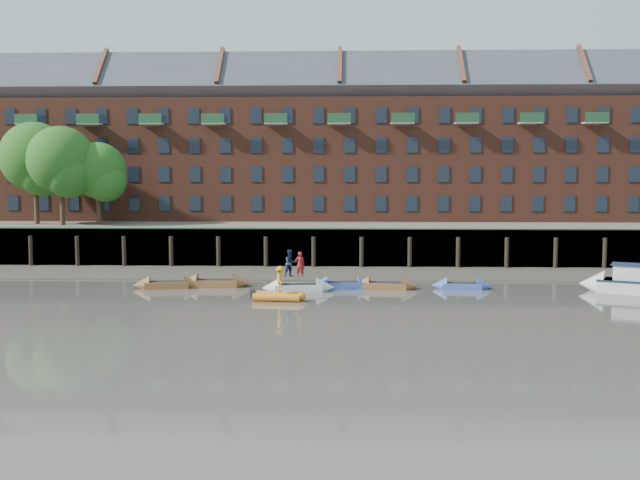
{
  "coord_description": "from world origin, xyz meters",
  "views": [
    {
      "loc": [
        0.84,
        -40.24,
        7.82
      ],
      "look_at": [
        -1.1,
        12.0,
        3.2
      ],
      "focal_mm": 42.0,
      "sensor_mm": 36.0,
      "label": 1
    }
  ],
  "objects_px": {
    "rowboat_5": "(386,285)",
    "person_rower_b": "(290,263)",
    "rowboat_2": "(215,283)",
    "motor_launch": "(620,283)",
    "rowboat_6": "(462,286)",
    "rib_tender": "(280,296)",
    "rowboat_3": "(298,288)",
    "person_rib_crew": "(280,279)",
    "rowboat_1": "(167,285)",
    "person_rower_a": "(300,265)",
    "rowboat_4": "(342,285)"
  },
  "relations": [
    {
      "from": "rib_tender",
      "to": "person_rower_a",
      "type": "distance_m",
      "value": 3.94
    },
    {
      "from": "rowboat_4",
      "to": "rowboat_5",
      "type": "xyz_separation_m",
      "value": [
        2.95,
        -0.26,
        0.01
      ]
    },
    {
      "from": "person_rower_b",
      "to": "rowboat_4",
      "type": "bearing_deg",
      "value": -14.47
    },
    {
      "from": "rowboat_6",
      "to": "motor_launch",
      "type": "distance_m",
      "value": 10.33
    },
    {
      "from": "rowboat_2",
      "to": "rowboat_4",
      "type": "bearing_deg",
      "value": -4.45
    },
    {
      "from": "rowboat_1",
      "to": "rowboat_6",
      "type": "relative_size",
      "value": 1.14
    },
    {
      "from": "rowboat_2",
      "to": "rowboat_6",
      "type": "xyz_separation_m",
      "value": [
        17.02,
        -0.33,
        -0.04
      ]
    },
    {
      "from": "rowboat_1",
      "to": "rowboat_4",
      "type": "distance_m",
      "value": 12.08
    },
    {
      "from": "rowboat_4",
      "to": "rowboat_5",
      "type": "distance_m",
      "value": 2.97
    },
    {
      "from": "person_rower_a",
      "to": "person_rib_crew",
      "type": "relative_size",
      "value": 1.08
    },
    {
      "from": "rowboat_1",
      "to": "person_rib_crew",
      "type": "relative_size",
      "value": 2.96
    },
    {
      "from": "rowboat_2",
      "to": "rowboat_1",
      "type": "bearing_deg",
      "value": -169.45
    },
    {
      "from": "rowboat_1",
      "to": "rowboat_5",
      "type": "bearing_deg",
      "value": -9.34
    },
    {
      "from": "motor_launch",
      "to": "person_rower_b",
      "type": "distance_m",
      "value": 21.93
    },
    {
      "from": "rowboat_6",
      "to": "rib_tender",
      "type": "xyz_separation_m",
      "value": [
        -11.99,
        -5.05,
        0.03
      ]
    },
    {
      "from": "rowboat_1",
      "to": "rowboat_3",
      "type": "relative_size",
      "value": 0.95
    },
    {
      "from": "rowboat_1",
      "to": "person_rower_b",
      "type": "distance_m",
      "value": 8.78
    },
    {
      "from": "rib_tender",
      "to": "person_rib_crew",
      "type": "relative_size",
      "value": 2.03
    },
    {
      "from": "person_rib_crew",
      "to": "rowboat_4",
      "type": "bearing_deg",
      "value": -45.22
    },
    {
      "from": "rowboat_3",
      "to": "rowboat_4",
      "type": "bearing_deg",
      "value": 21.61
    },
    {
      "from": "person_rower_b",
      "to": "person_rower_a",
      "type": "bearing_deg",
      "value": -57.72
    },
    {
      "from": "rowboat_1",
      "to": "person_rower_b",
      "type": "bearing_deg",
      "value": -16.14
    },
    {
      "from": "rowboat_2",
      "to": "person_rib_crew",
      "type": "height_order",
      "value": "person_rib_crew"
    },
    {
      "from": "rowboat_4",
      "to": "rib_tender",
      "type": "bearing_deg",
      "value": -132.95
    },
    {
      "from": "rowboat_4",
      "to": "person_rower_a",
      "type": "relative_size",
      "value": 2.56
    },
    {
      "from": "person_rower_a",
      "to": "rowboat_3",
      "type": "bearing_deg",
      "value": -18.39
    },
    {
      "from": "rowboat_4",
      "to": "rowboat_6",
      "type": "xyz_separation_m",
      "value": [
        8.15,
        -0.05,
        -0.01
      ]
    },
    {
      "from": "rowboat_1",
      "to": "rowboat_3",
      "type": "bearing_deg",
      "value": -17.19
    },
    {
      "from": "rowboat_1",
      "to": "rowboat_6",
      "type": "distance_m",
      "value": 20.22
    },
    {
      "from": "rowboat_3",
      "to": "motor_launch",
      "type": "distance_m",
      "value": 21.36
    },
    {
      "from": "rowboat_2",
      "to": "person_rower_b",
      "type": "height_order",
      "value": "person_rower_b"
    },
    {
      "from": "rowboat_2",
      "to": "rowboat_5",
      "type": "height_order",
      "value": "rowboat_2"
    },
    {
      "from": "rowboat_3",
      "to": "rowboat_6",
      "type": "bearing_deg",
      "value": 0.97
    },
    {
      "from": "rowboat_3",
      "to": "rib_tender",
      "type": "distance_m",
      "value": 3.62
    },
    {
      "from": "person_rower_a",
      "to": "person_rower_b",
      "type": "distance_m",
      "value": 0.71
    },
    {
      "from": "person_rower_a",
      "to": "rowboat_4",
      "type": "bearing_deg",
      "value": -152.0
    },
    {
      "from": "rowboat_4",
      "to": "rib_tender",
      "type": "distance_m",
      "value": 6.39
    },
    {
      "from": "motor_launch",
      "to": "person_rower_a",
      "type": "height_order",
      "value": "person_rower_a"
    },
    {
      "from": "rib_tender",
      "to": "person_rower_a",
      "type": "height_order",
      "value": "person_rower_a"
    },
    {
      "from": "rowboat_6",
      "to": "person_rower_b",
      "type": "height_order",
      "value": "person_rower_b"
    },
    {
      "from": "rib_tender",
      "to": "motor_launch",
      "type": "distance_m",
      "value": 22.6
    },
    {
      "from": "person_rower_b",
      "to": "person_rib_crew",
      "type": "xyz_separation_m",
      "value": [
        -0.35,
        -3.71,
        -0.54
      ]
    },
    {
      "from": "rowboat_2",
      "to": "rowboat_6",
      "type": "bearing_deg",
      "value": -3.79
    },
    {
      "from": "rowboat_3",
      "to": "person_rower_a",
      "type": "xyz_separation_m",
      "value": [
        0.12,
        -0.03,
        1.57
      ]
    },
    {
      "from": "rowboat_1",
      "to": "rowboat_6",
      "type": "xyz_separation_m",
      "value": [
        20.22,
        0.43,
        -0.03
      ]
    },
    {
      "from": "motor_launch",
      "to": "rowboat_1",
      "type": "bearing_deg",
      "value": 23.03
    },
    {
      "from": "rowboat_5",
      "to": "motor_launch",
      "type": "height_order",
      "value": "motor_launch"
    },
    {
      "from": "rowboat_5",
      "to": "person_rower_b",
      "type": "height_order",
      "value": "person_rower_b"
    },
    {
      "from": "rowboat_6",
      "to": "person_rower_b",
      "type": "distance_m",
      "value": 11.82
    },
    {
      "from": "rowboat_2",
      "to": "person_rib_crew",
      "type": "xyz_separation_m",
      "value": [
        5.03,
        -5.36,
        1.07
      ]
    }
  ]
}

